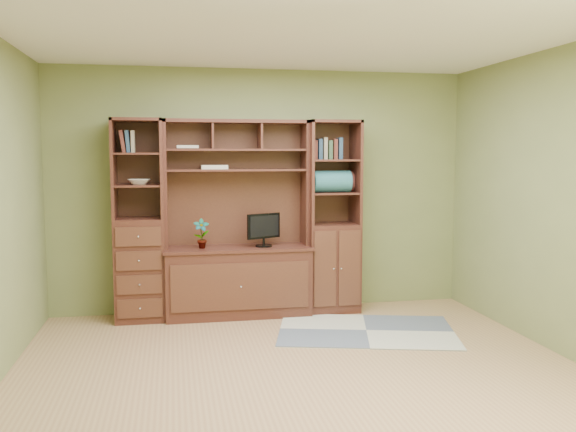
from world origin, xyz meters
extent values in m
cube|color=tan|center=(0.00, 0.00, 0.00)|extent=(4.60, 4.10, 0.04)
cube|color=white|center=(0.00, 0.00, 2.60)|extent=(4.60, 4.10, 0.04)
cube|color=olive|center=(0.00, 2.00, 1.30)|extent=(4.50, 0.04, 2.60)
cube|color=olive|center=(0.00, -2.00, 1.30)|extent=(4.50, 0.04, 2.60)
cube|color=olive|center=(2.25, 0.00, 1.30)|extent=(0.04, 4.00, 2.60)
cube|color=#442018|center=(-0.30, 1.73, 1.02)|extent=(1.54, 0.53, 2.05)
cube|color=#442018|center=(-1.30, 1.77, 1.02)|extent=(0.50, 0.45, 2.05)
cube|color=#442018|center=(0.73, 1.77, 1.02)|extent=(0.55, 0.45, 2.05)
cube|color=gray|center=(0.85, 0.92, 0.01)|extent=(1.89, 1.49, 0.01)
cube|color=black|center=(-0.03, 1.70, 0.97)|extent=(0.43, 0.32, 0.48)
imported|color=#A35D37|center=(-0.67, 1.70, 0.88)|extent=(0.16, 0.11, 0.31)
cube|color=beige|center=(-0.53, 1.82, 1.56)|extent=(0.27, 0.20, 0.04)
imported|color=white|center=(-1.29, 1.77, 1.42)|extent=(0.23, 0.23, 0.06)
cube|color=#2B6772|center=(0.71, 1.73, 1.41)|extent=(0.40, 0.23, 0.23)
cube|color=brown|center=(0.80, 1.85, 1.40)|extent=(0.40, 0.22, 0.22)
camera|label=1|loc=(-0.96, -4.55, 1.70)|focal=38.00mm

